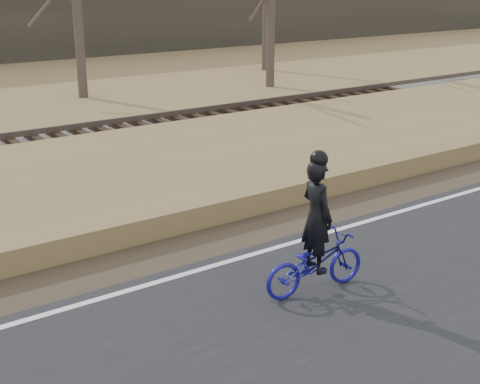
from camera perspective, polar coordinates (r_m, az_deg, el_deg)
cyclist at (r=9.84m, az=6.47°, el=-4.75°), size 1.74×0.75×2.16m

